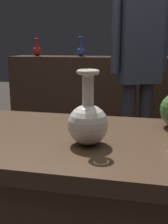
{
  "coord_description": "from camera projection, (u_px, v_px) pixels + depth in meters",
  "views": [
    {
      "loc": [
        0.23,
        -0.97,
        1.13
      ],
      "look_at": [
        0.02,
        -0.04,
        0.9
      ],
      "focal_mm": 46.16,
      "sensor_mm": 36.0,
      "label": 1
    }
  ],
  "objects": [
    {
      "name": "visitor_center_back",
      "position": [
        139.0,
        63.0,
        2.27
      ],
      "size": [
        0.43,
        0.31,
        1.66
      ],
      "rotation": [
        0.0,
        0.0,
        3.61
      ],
      "color": "#232328",
      "rests_on": "ground_plane"
    },
    {
      "name": "shelf_vase_left",
      "position": [
        81.0,
        50.0,
        3.2
      ],
      "size": [
        0.1,
        0.1,
        0.21
      ],
      "color": "#2D429E",
      "rests_on": "back_display_shelf"
    },
    {
      "name": "back_display_shelf",
      "position": [
        126.0,
        102.0,
        3.2
      ],
      "size": [
        2.6,
        0.4,
        0.99
      ],
      "color": "#382619",
      "rests_on": "ground_plane"
    },
    {
      "name": "shelf_vase_center",
      "position": [
        128.0,
        43.0,
        3.04
      ],
      "size": [
        0.11,
        0.11,
        0.31
      ],
      "color": "#477A38",
      "rests_on": "back_display_shelf"
    },
    {
      "name": "shelf_vase_far_left",
      "position": [
        37.0,
        50.0,
        3.31
      ],
      "size": [
        0.1,
        0.1,
        0.2
      ],
      "color": "red",
      "rests_on": "back_display_shelf"
    },
    {
      "name": "vase_centerpiece",
      "position": [
        88.0,
        121.0,
        0.94
      ],
      "size": [
        0.13,
        0.13,
        0.25
      ],
      "color": "silver",
      "rests_on": "display_plinth"
    }
  ]
}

